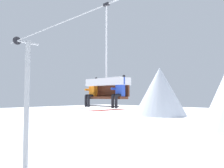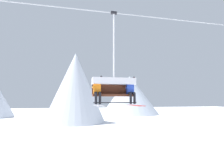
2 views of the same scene
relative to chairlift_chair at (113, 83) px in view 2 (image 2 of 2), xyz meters
The scene contains 6 objects.
mountain_peak_central 32.48m from the chairlift_chair, 92.72° to the left, with size 13.56×13.56×15.67m.
mountain_peak_east 53.84m from the chairlift_chair, 71.06° to the left, with size 19.85×19.85×13.29m.
lift_cable 3.38m from the chairlift_chair, 148.61° to the right, with size 19.26×0.05×0.05m.
chairlift_chair is the anchor object (origin of this frame).
skier_orange 0.87m from the chairlift_chair, 164.69° to the right, with size 0.48×1.70×1.34m.
skier_blue 0.88m from the chairlift_chair, 15.18° to the right, with size 0.48×1.70×1.34m.
Camera 2 is at (-0.74, -8.62, 5.07)m, focal length 28.00 mm.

